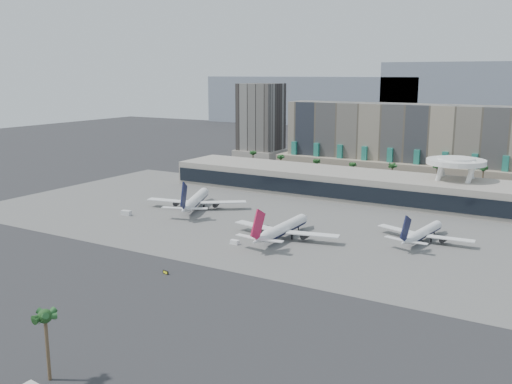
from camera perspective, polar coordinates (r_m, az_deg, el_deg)
The scene contains 15 objects.
ground at distance 191.05m, azimuth -4.99°, elevation -6.23°, with size 900.00×900.00×0.00m, color #232326.
apron_pad at distance 236.08m, azimuth 2.79°, elevation -2.67°, with size 260.00×130.00×0.06m, color #5B5B59.
mountain_ridge at distance 623.01m, azimuth 23.57°, elevation 8.16°, with size 680.00×60.00×70.00m.
hotel at distance 338.52m, azimuth 13.86°, elevation 4.30°, with size 140.00×30.00×42.00m.
office_tower at distance 403.10m, azimuth 0.50°, elevation 6.67°, with size 30.00×30.00×52.00m.
terminal at distance 283.22m, azimuth 7.99°, elevation 1.01°, with size 170.00×32.50×14.50m.
saucer_structure at distance 271.37m, azimuth 19.36°, elevation 2.54°, with size 26.00×26.00×21.89m.
palm_row at distance 312.56m, azimuth 11.70°, elevation 2.63°, with size 157.80×2.80×13.10m.
airliner_left at distance 252.70m, azimuth -6.08°, elevation -0.82°, with size 42.47×43.76×16.06m.
airliner_centre at distance 206.99m, azimuth 2.70°, elevation -3.68°, with size 42.20×43.40×14.99m.
airliner_right at distance 212.10m, azimuth 16.36°, elevation -3.94°, with size 35.56×36.82×12.75m.
service_vehicle_a at distance 247.27m, azimuth -12.86°, elevation -2.05°, with size 4.24×2.07×2.07m, color silver.
service_vehicle_b at distance 201.06m, azimuth -2.15°, elevation -5.04°, with size 3.04×1.74×1.56m, color white.
taxiway_sign at distance 174.40m, azimuth -9.03°, elevation -7.94°, with size 2.37×0.83×1.07m.
near_palm_b at distance 119.39m, azimuth -20.31°, elevation -12.23°, with size 6.00×6.00×14.78m.
Camera 1 is at (106.30, -147.37, 59.02)m, focal length 40.00 mm.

